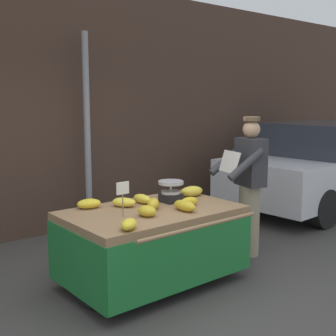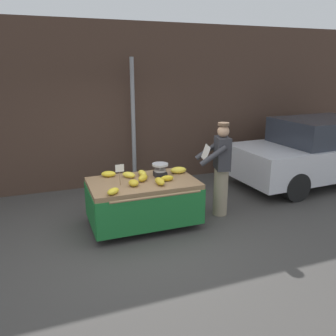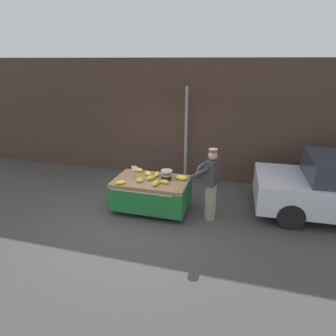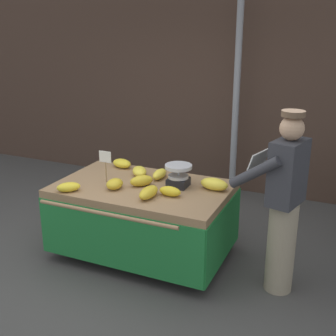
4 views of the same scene
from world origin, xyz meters
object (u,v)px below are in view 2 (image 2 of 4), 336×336
at_px(banana_bunch_5, 134,183).
at_px(vendor_person, 221,169).
at_px(street_pole, 133,125).
at_px(banana_bunch_0, 113,191).
at_px(banana_cart, 143,193).
at_px(weighing_scale, 160,170).
at_px(banana_bunch_6, 167,178).
at_px(banana_bunch_7, 129,175).
at_px(banana_bunch_3, 143,178).
at_px(banana_bunch_2, 142,173).
at_px(price_sign, 120,170).
at_px(parked_car, 316,151).
at_px(banana_bunch_4, 178,170).
at_px(banana_bunch_8, 160,181).
at_px(banana_bunch_1, 108,174).

xyz_separation_m(banana_bunch_5, vendor_person, (1.66, 0.15, 0.02)).
height_order(banana_bunch_5, vendor_person, vendor_person).
relative_size(street_pole, banana_bunch_0, 12.15).
xyz_separation_m(banana_cart, weighing_scale, (0.35, 0.13, 0.33)).
height_order(banana_bunch_6, banana_bunch_7, same).
bearing_deg(vendor_person, banana_bunch_3, 178.65).
relative_size(banana_bunch_2, vendor_person, 0.16).
relative_size(banana_bunch_3, banana_bunch_6, 1.10).
distance_m(price_sign, vendor_person, 1.85).
xyz_separation_m(weighing_scale, parked_car, (4.09, 0.70, -0.17)).
xyz_separation_m(banana_bunch_6, banana_bunch_7, (-0.55, 0.41, 0.00)).
bearing_deg(banana_bunch_3, banana_bunch_6, -19.03).
distance_m(banana_bunch_4, banana_bunch_8, 0.69).
bearing_deg(price_sign, street_pole, 69.10).
relative_size(banana_bunch_4, banana_bunch_7, 1.13).
bearing_deg(banana_bunch_2, price_sign, -144.82).
height_order(banana_bunch_0, banana_bunch_1, banana_bunch_1).
xyz_separation_m(price_sign, vendor_person, (1.84, 0.01, -0.18)).
height_order(banana_bunch_2, banana_bunch_5, banana_bunch_5).
bearing_deg(banana_bunch_5, banana_bunch_7, 84.89).
xyz_separation_m(weighing_scale, banana_bunch_8, (-0.14, -0.40, -0.06)).
bearing_deg(vendor_person, street_pole, 116.52).
xyz_separation_m(banana_bunch_4, vendor_person, (0.73, -0.24, 0.01)).
relative_size(banana_bunch_7, banana_bunch_8, 0.88).
distance_m(weighing_scale, price_sign, 0.78).
distance_m(price_sign, banana_bunch_1, 0.54).
height_order(banana_bunch_0, banana_bunch_3, banana_bunch_3).
distance_m(banana_bunch_2, parked_car, 4.41).
bearing_deg(weighing_scale, banana_cart, -160.47).
bearing_deg(banana_bunch_5, vendor_person, 5.10).
height_order(vendor_person, parked_car, vendor_person).
bearing_deg(street_pole, banana_bunch_0, -111.89).
xyz_separation_m(banana_bunch_6, banana_bunch_8, (-0.17, -0.12, 0.01)).
height_order(price_sign, banana_bunch_7, price_sign).
height_order(banana_cart, banana_bunch_3, banana_bunch_3).
bearing_deg(banana_bunch_7, weighing_scale, -14.97).
bearing_deg(banana_bunch_6, banana_bunch_1, 146.23).
height_order(banana_cart, vendor_person, vendor_person).
bearing_deg(parked_car, price_sign, -169.57).
relative_size(price_sign, banana_bunch_4, 1.16).
relative_size(banana_cart, banana_bunch_1, 7.28).
relative_size(street_pole, parked_car, 0.72).
relative_size(street_pole, banana_bunch_5, 13.98).
bearing_deg(banana_bunch_1, street_pole, 60.86).
distance_m(banana_bunch_6, parked_car, 4.18).
bearing_deg(banana_bunch_0, banana_bunch_4, 25.92).
distance_m(banana_cart, weighing_scale, 0.50).
bearing_deg(banana_bunch_7, parked_car, 6.98).
bearing_deg(banana_bunch_0, vendor_person, 11.07).
xyz_separation_m(vendor_person, parked_car, (3.00, 0.88, -0.12)).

